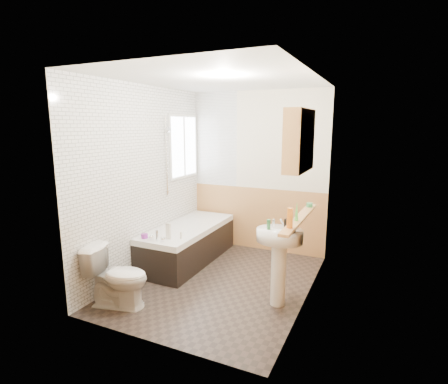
{
  "coord_description": "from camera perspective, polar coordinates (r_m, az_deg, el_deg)",
  "views": [
    {
      "loc": [
        1.81,
        -3.77,
        1.98
      ],
      "look_at": [
        0.0,
        0.15,
        1.15
      ],
      "focal_mm": 28.0,
      "sensor_mm": 36.0,
      "label": 1
    }
  ],
  "objects": [
    {
      "name": "black_jar",
      "position": [
        4.27,
        13.78,
        -2.07
      ],
      "size": [
        0.09,
        0.09,
        0.05
      ],
      "primitive_type": "cylinder",
      "rotation": [
        0.0,
        0.0,
        -0.27
      ],
      "color": "#388447",
      "rests_on": "pine_shelf"
    },
    {
      "name": "toilet",
      "position": [
        4.12,
        -16.98,
        -13.11
      ],
      "size": [
        0.76,
        0.53,
        0.67
      ],
      "primitive_type": "imported",
      "rotation": [
        0.0,
        0.0,
        1.8
      ],
      "color": "white",
      "rests_on": "floor"
    },
    {
      "name": "wall_front",
      "position": [
        3.06,
        -12.35,
        -3.16
      ],
      "size": [
        2.2,
        0.02,
        2.5
      ],
      "primitive_type": "cube",
      "color": "#F0E4C6",
      "rests_on": "ground"
    },
    {
      "name": "wainscot_back",
      "position": [
        5.66,
        5.28,
        -4.32
      ],
      "size": [
        2.2,
        0.01,
        1.0
      ],
      "primitive_type": "cube",
      "color": "tan",
      "rests_on": "wall_back"
    },
    {
      "name": "blue_gel",
      "position": [
        4.57,
        -9.08,
        -6.32
      ],
      "size": [
        0.06,
        0.04,
        0.21
      ],
      "primitive_type": "cube",
      "rotation": [
        0.0,
        0.0,
        0.06
      ],
      "color": "silver",
      "rests_on": "bathtub"
    },
    {
      "name": "orange_bottle",
      "position": [
        4.58,
        -7.05,
        -7.02
      ],
      "size": [
        0.03,
        0.03,
        0.09
      ],
      "primitive_type": "cylinder",
      "rotation": [
        0.0,
        0.0,
        0.11
      ],
      "color": "silver",
      "rests_on": "bathtub"
    },
    {
      "name": "pine_shelf",
      "position": [
        3.8,
        12.3,
        -4.18
      ],
      "size": [
        0.1,
        1.35,
        0.03
      ],
      "primitive_type": "cube",
      "color": "tan",
      "rests_on": "wall_right"
    },
    {
      "name": "clear_bottle",
      "position": [
        3.8,
        7.3,
        -5.28
      ],
      "size": [
        0.05,
        0.05,
        0.11
      ],
      "primitive_type": "cylinder",
      "rotation": [
        0.0,
        0.0,
        -0.33
      ],
      "color": "#388447",
      "rests_on": "sink"
    },
    {
      "name": "wall_right",
      "position": [
        3.9,
        14.01,
        -0.22
      ],
      "size": [
        0.02,
        2.8,
        2.5
      ],
      "primitive_type": "cube",
      "color": "#F0E4C6",
      "rests_on": "ground"
    },
    {
      "name": "wall_back",
      "position": [
        5.54,
        5.49,
        3.25
      ],
      "size": [
        2.2,
        0.02,
        2.5
      ],
      "primitive_type": "cube",
      "color": "#F0E4C6",
      "rests_on": "ground"
    },
    {
      "name": "shower_riser",
      "position": [
        5.1,
        -9.32,
        6.89
      ],
      "size": [
        0.1,
        0.08,
        1.13
      ],
      "color": "silver",
      "rests_on": "wall_left"
    },
    {
      "name": "tile_cladding_left",
      "position": [
        4.81,
        -12.62,
        1.89
      ],
      "size": [
        0.01,
        2.8,
        2.5
      ],
      "primitive_type": "cube",
      "color": "white",
      "rests_on": "wall_left"
    },
    {
      "name": "soap_bottle",
      "position": [
        3.73,
        10.73,
        -5.77
      ],
      "size": [
        0.13,
        0.23,
        0.1
      ],
      "primitive_type": "imported",
      "rotation": [
        0.0,
        0.0,
        -0.13
      ],
      "color": "black",
      "rests_on": "sink"
    },
    {
      "name": "sink",
      "position": [
        3.91,
        8.98,
        -9.57
      ],
      "size": [
        0.51,
        0.41,
        0.98
      ],
      "rotation": [
        0.0,
        0.0,
        0.04
      ],
      "color": "white",
      "rests_on": "floor"
    },
    {
      "name": "wainscot_right",
      "position": [
        4.11,
        13.21,
        -10.5
      ],
      "size": [
        0.01,
        2.8,
        1.0
      ],
      "primitive_type": "cube",
      "color": "tan",
      "rests_on": "wall_right"
    },
    {
      "name": "wainscot_front",
      "position": [
        3.34,
        -11.58,
        -15.67
      ],
      "size": [
        2.2,
        0.01,
        1.0
      ],
      "primitive_type": "cube",
      "color": "tan",
      "rests_on": "wall_front"
    },
    {
      "name": "cream_jar",
      "position": [
        4.68,
        -12.85,
        -7.02
      ],
      "size": [
        0.11,
        0.11,
        0.06
      ],
      "primitive_type": "cylinder",
      "rotation": [
        0.0,
        0.0,
        -0.26
      ],
      "color": "purple",
      "rests_on": "bathtub"
    },
    {
      "name": "window",
      "position": [
        5.54,
        -6.58,
        7.39
      ],
      "size": [
        0.03,
        0.79,
        0.99
      ],
      "color": "white",
      "rests_on": "wall_left"
    },
    {
      "name": "foam_can",
      "position": [
        3.36,
        10.7,
        -4.17
      ],
      "size": [
        0.06,
        0.06,
        0.19
      ],
      "primitive_type": "cylinder",
      "rotation": [
        0.0,
        0.0,
        -0.01
      ],
      "color": "orange",
      "rests_on": "pine_shelf"
    },
    {
      "name": "medicine_cabinet",
      "position": [
        3.63,
        12.17,
        8.23
      ],
      "size": [
        0.17,
        0.69,
        0.62
      ],
      "color": "tan",
      "rests_on": "wall_right"
    },
    {
      "name": "tile_return_back",
      "position": [
        5.75,
        -1.41,
        8.58
      ],
      "size": [
        0.75,
        0.01,
        1.5
      ],
      "primitive_type": "cube",
      "color": "white",
      "rests_on": "wall_back"
    },
    {
      "name": "green_bottle",
      "position": [
        3.61,
        11.78,
        -3.08
      ],
      "size": [
        0.05,
        0.05,
        0.2
      ],
      "primitive_type": "cone",
      "rotation": [
        0.0,
        0.0,
        0.37
      ],
      "color": "#59C647",
      "rests_on": "pine_shelf"
    },
    {
      "name": "ceiling",
      "position": [
        4.22,
        -0.9,
        17.97
      ],
      "size": [
        2.8,
        2.8,
        0.0
      ],
      "primitive_type": "plane",
      "rotation": [
        3.14,
        0.0,
        0.0
      ],
      "color": "white",
      "rests_on": "ground"
    },
    {
      "name": "floor",
      "position": [
        4.63,
        -0.8,
        -14.45
      ],
      "size": [
        2.8,
        2.8,
        0.0
      ],
      "primitive_type": "plane",
      "color": "#2C231F",
      "rests_on": "ground"
    },
    {
      "name": "bathtub",
      "position": [
        5.23,
        -5.85,
        -8.17
      ],
      "size": [
        0.7,
        1.72,
        0.67
      ],
      "color": "black",
      "rests_on": "floor"
    },
    {
      "name": "wall_left",
      "position": [
        4.83,
        -12.83,
        1.9
      ],
      "size": [
        0.02,
        2.8,
        2.5
      ],
      "primitive_type": "cube",
      "color": "#F0E4C6",
      "rests_on": "ground"
    }
  ]
}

